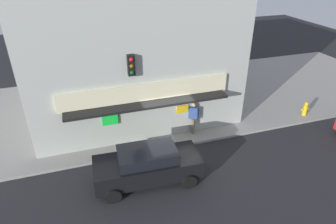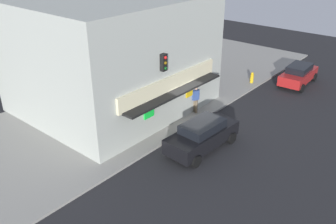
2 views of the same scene
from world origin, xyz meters
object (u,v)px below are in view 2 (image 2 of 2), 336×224
Objects in this scene: trash_can at (124,134)px; pedestrian at (196,98)px; potted_plant_by_doorway at (166,110)px; parked_car_red at (299,74)px; parked_car_black at (202,135)px; traffic_light at (161,80)px; fire_hydrant at (252,78)px.

pedestrian is (5.44, -0.94, 0.59)m from trash_can.
pedestrian reaches higher than potted_plant_by_doorway.
pedestrian is 9.82m from parked_car_red.
parked_car_red is 0.93× the size of parked_car_black.
pedestrian reaches higher than trash_can.
trash_can is 4.35m from parked_car_black.
traffic_light is 1.14× the size of parked_car_red.
parked_car_red is 12.53m from parked_car_black.
traffic_light is 1.06× the size of parked_car_black.
fire_hydrant reaches higher than trash_can.
potted_plant_by_doorway reaches higher than fire_hydrant.
traffic_light reaches higher than trash_can.
fire_hydrant is 0.18× the size of parked_car_black.
pedestrian is 1.93× the size of potted_plant_by_doorway.
pedestrian is at bearing -9.83° from trash_can.
parked_car_red is (9.35, -2.99, -0.30)m from pedestrian.
traffic_light reaches higher than fire_hydrant.
parked_car_red reaches higher than fire_hydrant.
pedestrian is at bearing 40.93° from parked_car_black.
pedestrian is at bearing -29.47° from potted_plant_by_doorway.
parked_car_red is at bearing -1.06° from parked_car_black.
traffic_light is 5.24× the size of potted_plant_by_doorway.
trash_can is 0.18× the size of parked_car_red.
parked_car_black is at bearing -139.07° from pedestrian.
parked_car_red is (2.31, -2.72, 0.27)m from fire_hydrant.
fire_hydrant is at bearing -2.23° from pedestrian.
pedestrian is 2.08m from potted_plant_by_doorway.
parked_car_black reaches higher than parked_car_red.
parked_car_black is at bearing -166.33° from fire_hydrant.
parked_car_black is (-10.22, -2.49, 0.30)m from fire_hydrant.
pedestrian is 0.42× the size of parked_car_red.
fire_hydrant is (10.15, -0.43, -2.69)m from traffic_light.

